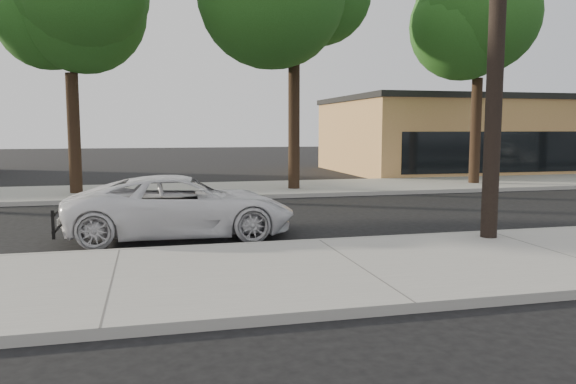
# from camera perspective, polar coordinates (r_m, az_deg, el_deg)

# --- Properties ---
(ground) EXTENTS (120.00, 120.00, 0.00)m
(ground) POSITION_cam_1_polar(r_m,az_deg,el_deg) (13.78, 0.61, -3.79)
(ground) COLOR black
(ground) RESTS_ON ground
(near_sidewalk) EXTENTS (90.00, 4.40, 0.15)m
(near_sidewalk) POSITION_cam_1_polar(r_m,az_deg,el_deg) (9.75, 6.96, -7.71)
(near_sidewalk) COLOR gray
(near_sidewalk) RESTS_ON ground
(far_sidewalk) EXTENTS (90.00, 5.00, 0.15)m
(far_sidewalk) POSITION_cam_1_polar(r_m,az_deg,el_deg) (22.02, -4.90, 0.26)
(far_sidewalk) COLOR gray
(far_sidewalk) RESTS_ON ground
(curb_near) EXTENTS (90.00, 0.12, 0.16)m
(curb_near) POSITION_cam_1_polar(r_m,az_deg,el_deg) (11.78, 3.16, -5.19)
(curb_near) COLOR #9E9B93
(curb_near) RESTS_ON ground
(building_main) EXTENTS (18.00, 10.00, 4.00)m
(building_main) POSITION_cam_1_polar(r_m,az_deg,el_deg) (34.99, 19.92, 5.36)
(building_main) COLOR tan
(building_main) RESTS_ON ground
(utility_pole) EXTENTS (1.40, 0.34, 9.00)m
(utility_pole) POSITION_cam_1_polar(r_m,az_deg,el_deg) (12.74, 20.50, 16.21)
(utility_pole) COLOR black
(utility_pole) RESTS_ON near_sidewalk
(tree_b) EXTENTS (4.34, 4.20, 8.45)m
(tree_b) POSITION_cam_1_polar(r_m,az_deg,el_deg) (21.65, -20.88, 15.90)
(tree_b) COLOR black
(tree_b) RESTS_ON far_sidewalk
(tree_c) EXTENTS (4.96, 4.80, 9.55)m
(tree_c) POSITION_cam_1_polar(r_m,az_deg,el_deg) (21.96, 1.31, 18.18)
(tree_c) COLOR black
(tree_c) RESTS_ON far_sidewalk
(tree_d) EXTENTS (4.50, 4.35, 8.75)m
(tree_d) POSITION_cam_1_polar(r_m,az_deg,el_deg) (25.38, 19.42, 14.99)
(tree_d) COLOR black
(tree_d) RESTS_ON far_sidewalk
(police_cruiser) EXTENTS (5.13, 2.47, 1.41)m
(police_cruiser) POSITION_cam_1_polar(r_m,az_deg,el_deg) (12.92, -10.72, -1.43)
(police_cruiser) COLOR silver
(police_cruiser) RESTS_ON ground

